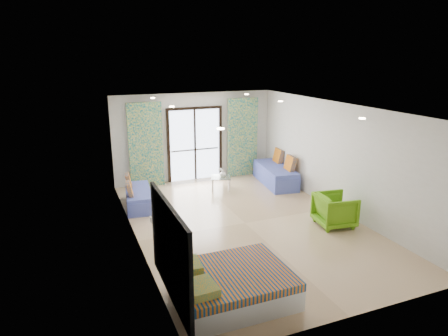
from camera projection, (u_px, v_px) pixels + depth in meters
name	position (u px, v px, depth m)	size (l,w,h in m)	color
floor	(245.00, 223.00, 9.34)	(5.00, 7.50, 0.01)	tan
ceiling	(247.00, 108.00, 8.60)	(5.00, 7.50, 0.01)	silver
wall_back	(195.00, 137.00, 12.31)	(5.00, 0.01, 2.70)	silver
wall_front	(358.00, 235.00, 5.63)	(5.00, 0.01, 2.70)	silver
wall_left	(134.00, 180.00, 8.07)	(0.01, 7.50, 2.70)	silver
wall_right	(337.00, 157.00, 9.87)	(0.01, 7.50, 2.70)	silver
balcony_door	(195.00, 140.00, 12.31)	(1.76, 0.08, 2.28)	black
balcony_rail	(195.00, 150.00, 12.41)	(1.52, 0.03, 0.04)	#595451
curtain_left	(146.00, 145.00, 11.62)	(1.00, 0.10, 2.50)	beige
curtain_right	(243.00, 137.00, 12.74)	(1.00, 0.10, 2.50)	beige
downlight_a	(221.00, 129.00, 6.32)	(0.12, 0.12, 0.02)	#FFE0B2
downlight_b	(362.00, 118.00, 7.33)	(0.12, 0.12, 0.02)	#FFE0B2
downlight_c	(172.00, 107.00, 9.00)	(0.12, 0.12, 0.02)	#FFE0B2
downlight_d	(280.00, 101.00, 10.00)	(0.12, 0.12, 0.02)	#FFE0B2
downlight_e	(153.00, 98.00, 10.78)	(0.12, 0.12, 0.02)	#FFE0B2
downlight_f	(247.00, 94.00, 11.79)	(0.12, 0.12, 0.02)	#FFE0B2
headboard	(170.00, 251.00, 5.79)	(0.06, 2.10, 1.50)	black
switch_plate	(151.00, 220.00, 6.90)	(0.02, 0.10, 0.10)	silver
bed	(232.00, 285.00, 6.37)	(1.79, 1.46, 0.62)	silver
daybed_left	(138.00, 197.00, 10.33)	(0.81, 1.66, 0.79)	#4956AE
daybed_right	(276.00, 174.00, 12.12)	(1.02, 2.06, 0.97)	#4956AE
coffee_table	(221.00, 178.00, 11.63)	(0.72, 0.72, 0.65)	silver
vase	(223.00, 174.00, 11.61)	(0.19, 0.20, 0.19)	white
armchair	(335.00, 209.00, 9.11)	(0.80, 0.75, 0.83)	#5EA214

